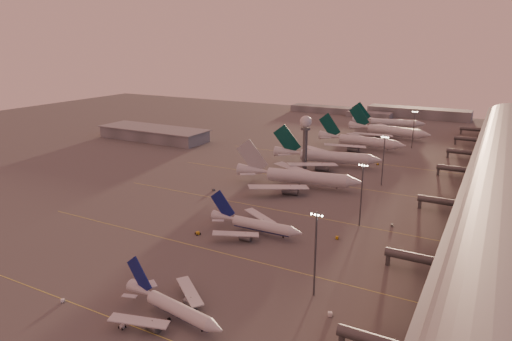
% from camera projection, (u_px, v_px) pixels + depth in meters
% --- Properties ---
extents(ground, '(700.00, 700.00, 0.00)m').
position_uv_depth(ground, '(153.00, 251.00, 154.24)').
color(ground, '#514E4F').
rests_on(ground, ground).
extents(taxiway_markings, '(180.00, 185.25, 0.02)m').
position_uv_depth(taxiway_markings, '(300.00, 213.00, 187.76)').
color(taxiway_markings, '#DED94E').
rests_on(taxiway_markings, ground).
extents(hangar, '(82.00, 27.00, 8.50)m').
position_uv_depth(hangar, '(154.00, 133.00, 326.38)').
color(hangar, slate).
rests_on(hangar, ground).
extents(radar_tower, '(6.40, 6.40, 31.10)m').
position_uv_depth(radar_tower, '(305.00, 131.00, 247.51)').
color(radar_tower, '#4E5055').
rests_on(radar_tower, ground).
extents(mast_a, '(3.60, 0.56, 25.00)m').
position_uv_depth(mast_a, '(315.00, 250.00, 123.82)').
color(mast_a, '#4E5055').
rests_on(mast_a, ground).
extents(mast_b, '(3.60, 0.56, 25.00)m').
position_uv_depth(mast_b, '(361.00, 192.00, 171.65)').
color(mast_b, '#4E5055').
rests_on(mast_b, ground).
extents(mast_c, '(3.60, 0.56, 25.00)m').
position_uv_depth(mast_c, '(383.00, 158.00, 220.39)').
color(mast_c, '#4E5055').
rests_on(mast_c, ground).
extents(mast_d, '(3.60, 0.56, 25.00)m').
position_uv_depth(mast_d, '(414.00, 128.00, 297.31)').
color(mast_d, '#4E5055').
rests_on(mast_d, ground).
extents(distant_horizon, '(165.00, 37.50, 9.00)m').
position_uv_depth(distant_horizon, '(387.00, 112.00, 426.54)').
color(distant_horizon, slate).
rests_on(distant_horizon, ground).
extents(narrowbody_near, '(34.06, 27.00, 13.37)m').
position_uv_depth(narrowbody_near, '(173.00, 309.00, 116.32)').
color(narrowbody_near, silver).
rests_on(narrowbody_near, ground).
extents(narrowbody_mid, '(37.50, 29.95, 14.65)m').
position_uv_depth(narrowbody_mid, '(255.00, 226.00, 167.42)').
color(narrowbody_mid, silver).
rests_on(narrowbody_mid, ground).
extents(widebody_white, '(62.53, 49.74, 22.10)m').
position_uv_depth(widebody_white, '(299.00, 180.00, 220.34)').
color(widebody_white, silver).
rests_on(widebody_white, ground).
extents(greentail_a, '(61.39, 49.14, 22.49)m').
position_uv_depth(greentail_a, '(327.00, 159.00, 257.96)').
color(greentail_a, silver).
rests_on(greentail_a, ground).
extents(greentail_b, '(59.61, 48.00, 21.64)m').
position_uv_depth(greentail_b, '(361.00, 143.00, 298.74)').
color(greentail_b, silver).
rests_on(greentail_b, ground).
extents(greentail_c, '(61.67, 49.48, 22.49)m').
position_uv_depth(greentail_c, '(388.00, 132.00, 331.66)').
color(greentail_c, silver).
rests_on(greentail_c, ground).
extents(greentail_d, '(56.70, 45.26, 20.94)m').
position_uv_depth(greentail_d, '(388.00, 124.00, 365.76)').
color(greentail_d, silver).
rests_on(greentail_d, ground).
extents(gsv_truck_a, '(4.77, 4.51, 1.95)m').
position_uv_depth(gsv_truck_a, '(64.00, 299.00, 123.97)').
color(gsv_truck_a, white).
rests_on(gsv_truck_a, ground).
extents(gsv_tug_near, '(2.22, 3.40, 0.92)m').
position_uv_depth(gsv_tug_near, '(122.00, 327.00, 112.82)').
color(gsv_tug_near, white).
rests_on(gsv_tug_near, ground).
extents(gsv_catering_a, '(5.78, 4.44, 4.34)m').
position_uv_depth(gsv_catering_a, '(331.00, 309.00, 117.36)').
color(gsv_catering_a, white).
rests_on(gsv_catering_a, ground).
extents(gsv_tug_mid, '(4.37, 3.80, 1.07)m').
position_uv_depth(gsv_tug_mid, '(198.00, 233.00, 167.11)').
color(gsv_tug_mid, gold).
rests_on(gsv_tug_mid, ground).
extents(gsv_truck_b, '(5.82, 3.33, 2.22)m').
position_uv_depth(gsv_truck_b, '(338.00, 236.00, 163.07)').
color(gsv_truck_b, gold).
rests_on(gsv_truck_b, ground).
extents(gsv_truck_c, '(4.93, 6.07, 2.37)m').
position_uv_depth(gsv_truck_c, '(214.00, 188.00, 215.70)').
color(gsv_truck_c, '#515355').
rests_on(gsv_truck_c, ground).
extents(gsv_catering_b, '(5.10, 3.62, 3.83)m').
position_uv_depth(gsv_catering_b, '(393.00, 222.00, 173.97)').
color(gsv_catering_b, '#515355').
rests_on(gsv_catering_b, ground).
extents(gsv_tug_far, '(4.00, 3.72, 0.99)m').
position_uv_depth(gsv_tug_far, '(300.00, 175.00, 238.90)').
color(gsv_tug_far, gold).
rests_on(gsv_tug_far, ground).
extents(gsv_truck_d, '(3.45, 5.32, 2.02)m').
position_uv_depth(gsv_truck_d, '(255.00, 158.00, 270.73)').
color(gsv_truck_d, white).
rests_on(gsv_truck_d, ground).
extents(gsv_tug_hangar, '(3.45, 2.46, 0.90)m').
position_uv_depth(gsv_tug_hangar, '(378.00, 164.00, 260.43)').
color(gsv_tug_hangar, gold).
rests_on(gsv_tug_hangar, ground).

